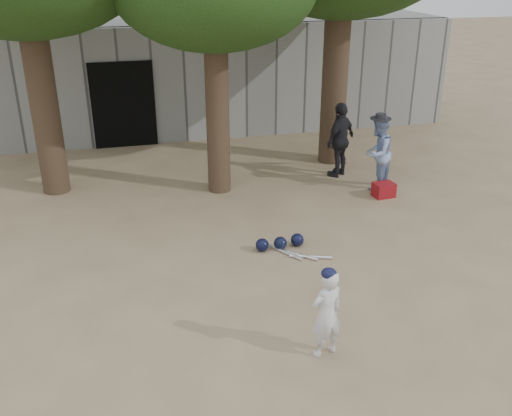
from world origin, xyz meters
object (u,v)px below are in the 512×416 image
object	(u,v)px
spectator_dark	(340,140)
red_bag	(384,190)
boy_player	(327,314)
spectator_blue	(378,153)

from	to	relation	value
spectator_dark	red_bag	size ratio (longest dim) A/B	4.02
red_bag	boy_player	bearing A→B (deg)	-123.48
spectator_blue	spectator_dark	distance (m)	1.03
spectator_dark	red_bag	world-z (taller)	spectator_dark
spectator_blue	red_bag	world-z (taller)	spectator_blue
boy_player	spectator_dark	xyz separation A→B (m)	(2.56, 5.96, 0.24)
red_bag	spectator_blue	bearing A→B (deg)	85.61
boy_player	spectator_blue	distance (m)	5.91
spectator_dark	red_bag	distance (m)	1.64
boy_player	spectator_dark	size ratio (longest dim) A/B	0.72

